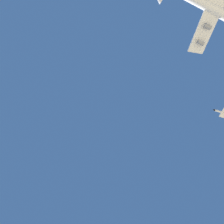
% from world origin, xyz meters
% --- Properties ---
extents(carrier_jet, '(63.90, 58.12, 22.98)m').
position_xyz_m(carrier_jet, '(-19.00, 134.70, 136.62)').
color(carrier_jet, white).
extents(chase_jet_left_wing, '(14.27, 10.87, 4.00)m').
position_xyz_m(chase_jet_left_wing, '(-88.51, 102.53, 129.91)').
color(chase_jet_left_wing, silver).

